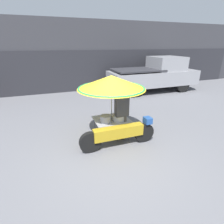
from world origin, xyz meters
name	(u,v)px	position (x,y,z in m)	size (l,w,h in m)	color
ground_plane	(113,154)	(0.00, 0.00, 0.00)	(36.00, 36.00, 0.00)	slate
shopfront_building	(69,56)	(0.00, 8.00, 2.02)	(28.00, 2.06, 4.07)	#38383D
vendor_motorcycle_cart	(112,91)	(0.27, 0.82, 1.50)	(2.22, 1.95, 1.93)	black
vendor_person	(122,112)	(0.49, 0.64, 0.89)	(0.38, 0.22, 1.59)	#4C473D
pickup_truck	(155,75)	(4.68, 5.42, 0.99)	(5.36, 1.91, 2.03)	black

